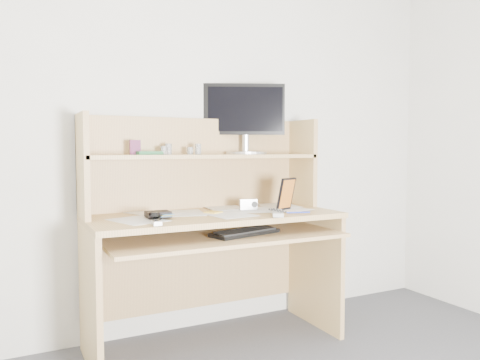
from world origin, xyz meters
name	(u,v)px	position (x,y,z in m)	size (l,w,h in m)	color
back_wall	(194,127)	(0.00, 1.80, 1.25)	(3.60, 0.04, 2.50)	beige
desk	(209,222)	(0.00, 1.56, 0.69)	(1.40, 0.70, 1.30)	tan
paper_clutter	(215,213)	(0.00, 1.48, 0.75)	(1.32, 0.54, 0.01)	white
keyboard	(245,232)	(0.11, 1.31, 0.66)	(0.42, 0.24, 0.03)	black
tv_remote	(277,213)	(0.27, 1.25, 0.77)	(0.06, 0.20, 0.02)	#AFAFAA
flip_phone	(156,222)	(-0.41, 1.24, 0.77)	(0.04, 0.08, 0.02)	#B8B8BA
stapler	(157,216)	(-0.37, 1.37, 0.78)	(0.03, 0.12, 0.04)	black
wallet	(158,214)	(-0.34, 1.45, 0.77)	(0.12, 0.10, 0.03)	black
sticky_note_pad	(213,212)	(0.00, 1.50, 0.76)	(0.08, 0.08, 0.01)	yellow
digital_camera	(248,204)	(0.23, 1.52, 0.79)	(0.10, 0.04, 0.06)	#AAAAAC
game_case	(286,194)	(0.42, 1.41, 0.85)	(0.13, 0.01, 0.19)	black
blue_pen	(298,212)	(0.41, 1.25, 0.76)	(0.01, 0.01, 0.13)	#192DBB
card_box	(135,147)	(-0.40, 1.67, 1.12)	(0.06, 0.02, 0.08)	maroon
shelf_book	(146,153)	(-0.33, 1.70, 1.09)	(0.14, 0.19, 0.02)	#388C4A
chip_stack_a	(164,150)	(-0.24, 1.66, 1.11)	(0.04, 0.04, 0.05)	black
chip_stack_b	(168,149)	(-0.20, 1.68, 1.11)	(0.04, 0.04, 0.06)	white
chip_stack_c	(190,151)	(-0.08, 1.66, 1.10)	(0.03, 0.03, 0.04)	black
chip_stack_d	(198,149)	(-0.03, 1.64, 1.11)	(0.04, 0.04, 0.06)	white
monitor	(245,117)	(0.30, 1.70, 1.32)	(0.48, 0.28, 0.44)	silver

